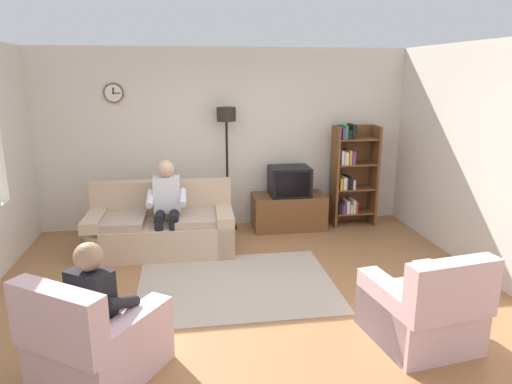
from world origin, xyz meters
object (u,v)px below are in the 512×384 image
at_px(bookshelf, 351,174).
at_px(armchair_near_bookshelf, 422,312).
at_px(floor_lamp, 227,135).
at_px(person_on_couch, 167,203).
at_px(tv, 289,181).
at_px(armchair_near_window, 96,343).
at_px(tv_stand, 288,211).
at_px(person_in_left_armchair, 101,301).
at_px(couch, 162,228).

height_order(bookshelf, armchair_near_bookshelf, bookshelf).
relative_size(floor_lamp, person_on_couch, 1.49).
distance_m(bookshelf, person_on_couch, 2.92).
relative_size(tv, bookshelf, 0.38).
distance_m(tv, armchair_near_window, 4.01).
xyz_separation_m(tv_stand, armchair_near_bookshelf, (0.49, -3.23, 0.03)).
xyz_separation_m(armchair_near_window, person_in_left_armchair, (0.05, 0.07, 0.32)).
xyz_separation_m(tv, bookshelf, (1.00, 0.09, 0.05)).
xyz_separation_m(tv, person_in_left_armchair, (-2.22, -3.20, -0.14)).
bearing_deg(bookshelf, armchair_near_bookshelf, -98.78).
distance_m(bookshelf, armchair_near_bookshelf, 3.37).
bearing_deg(person_on_couch, tv_stand, 23.27).
distance_m(bookshelf, person_in_left_armchair, 4.61).
bearing_deg(armchair_near_bookshelf, couch, 132.86).
bearing_deg(tv_stand, armchair_near_window, -124.62).
bearing_deg(couch, bookshelf, 14.24).
bearing_deg(couch, person_in_left_armchair, -97.44).
xyz_separation_m(bookshelf, floor_lamp, (-1.93, 0.03, 0.65)).
distance_m(armchair_near_window, armchair_near_bookshelf, 2.76).
xyz_separation_m(tv_stand, bookshelf, (1.00, 0.07, 0.54)).
bearing_deg(person_in_left_armchair, person_on_couch, 80.16).
bearing_deg(tv, armchair_near_bookshelf, -81.31).
bearing_deg(armchair_near_window, bookshelf, 45.79).
distance_m(tv_stand, person_on_couch, 2.01).
relative_size(floor_lamp, armchair_near_bookshelf, 1.87).
relative_size(tv, armchair_near_bookshelf, 0.61).
height_order(tv, person_in_left_armchair, person_in_left_armchair).
relative_size(couch, tv, 3.20).
bearing_deg(couch, tv, 18.69).
xyz_separation_m(armchair_near_bookshelf, person_on_couch, (-2.29, 2.45, 0.41)).
height_order(tv, bookshelf, bookshelf).
bearing_deg(couch, floor_lamp, 38.42).
distance_m(couch, person_in_left_armchair, 2.60).
xyz_separation_m(bookshelf, armchair_near_bookshelf, (-0.51, -3.30, -0.51)).
height_order(couch, floor_lamp, floor_lamp).
relative_size(floor_lamp, person_in_left_armchair, 1.65).
relative_size(armchair_near_window, armchair_near_bookshelf, 1.19).
relative_size(armchair_near_bookshelf, person_on_couch, 0.80).
xyz_separation_m(couch, floor_lamp, (0.96, 0.76, 1.14)).
height_order(couch, armchair_near_window, same).
bearing_deg(person_in_left_armchair, tv_stand, 55.38).
xyz_separation_m(floor_lamp, person_on_couch, (-0.87, -0.87, -0.75)).
bearing_deg(floor_lamp, person_in_left_armchair, -111.31).
bearing_deg(person_in_left_armchair, couch, 82.56).
xyz_separation_m(couch, tv_stand, (1.89, 0.66, -0.05)).
xyz_separation_m(tv, armchair_near_bookshelf, (0.49, -3.20, -0.46)).
height_order(tv_stand, tv, tv).
xyz_separation_m(couch, person_on_couch, (0.09, -0.11, 0.39)).
distance_m(floor_lamp, person_in_left_armchair, 3.66).
xyz_separation_m(armchair_near_bookshelf, person_in_left_armchair, (-2.71, 0.01, 0.32)).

